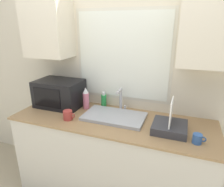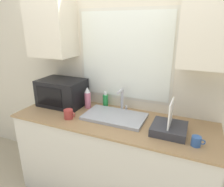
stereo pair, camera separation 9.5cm
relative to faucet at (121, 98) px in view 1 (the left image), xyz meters
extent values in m
cube|color=beige|center=(-0.02, -0.23, -0.62)|extent=(1.97, 0.66, 0.91)
cube|color=#99754C|center=(-0.02, -0.23, -0.16)|extent=(2.00, 0.69, 0.02)
cube|color=beige|center=(-0.02, 0.13, 0.23)|extent=(6.00, 0.06, 2.60)
cube|color=beige|center=(-0.02, 0.10, 0.43)|extent=(1.04, 0.01, 0.95)
cube|color=white|center=(-0.02, 0.10, 0.43)|extent=(0.98, 0.01, 0.89)
cube|color=beige|center=(-0.81, -0.06, 0.71)|extent=(0.47, 0.32, 0.61)
cube|color=beige|center=(0.76, -0.06, 0.71)|extent=(0.47, 0.32, 0.61)
cube|color=#9EA0A5|center=(0.00, -0.19, -0.13)|extent=(0.61, 0.36, 0.03)
cylinder|color=#B7B7BC|center=(0.00, 0.02, -0.02)|extent=(0.03, 0.03, 0.25)
cylinder|color=#B7B7BC|center=(0.00, -0.05, 0.09)|extent=(0.03, 0.13, 0.03)
cylinder|color=#B7B7BC|center=(0.05, 0.02, -0.12)|extent=(0.02, 0.02, 0.06)
cube|color=black|center=(-0.70, -0.10, 0.00)|extent=(0.51, 0.35, 0.30)
cube|color=black|center=(-0.74, -0.28, 0.00)|extent=(0.33, 0.01, 0.21)
cube|color=#333338|center=(0.54, -0.27, -0.11)|extent=(0.29, 0.29, 0.07)
cube|color=white|center=(0.54, -0.27, 0.03)|extent=(0.01, 0.22, 0.22)
cylinder|color=#D8728C|center=(-0.38, -0.08, -0.05)|extent=(0.07, 0.07, 0.18)
cone|color=silver|center=(-0.38, -0.08, 0.07)|extent=(0.06, 0.06, 0.06)
cylinder|color=#268C3F|center=(-0.21, 0.04, -0.07)|extent=(0.06, 0.06, 0.14)
cylinder|color=white|center=(-0.21, 0.04, 0.01)|extent=(0.03, 0.03, 0.04)
cylinder|color=#A53833|center=(-0.42, -0.39, -0.10)|extent=(0.09, 0.09, 0.09)
torus|color=#A53833|center=(-0.37, -0.39, -0.09)|extent=(0.05, 0.01, 0.05)
cylinder|color=#335999|center=(0.76, -0.39, -0.11)|extent=(0.07, 0.07, 0.08)
torus|color=#335999|center=(0.81, -0.39, -0.10)|extent=(0.04, 0.01, 0.04)
camera|label=1|loc=(0.61, -1.91, 0.74)|focal=32.00mm
camera|label=2|loc=(0.70, -1.87, 0.74)|focal=32.00mm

